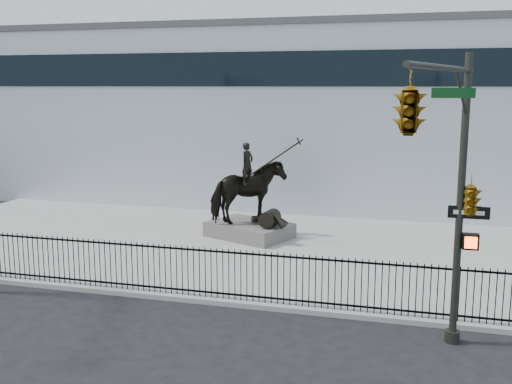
# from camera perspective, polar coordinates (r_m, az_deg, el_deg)

# --- Properties ---
(ground) EXTENTS (120.00, 120.00, 0.00)m
(ground) POSITION_cam_1_polar(r_m,az_deg,el_deg) (16.88, -6.81, -11.71)
(ground) COLOR black
(ground) RESTS_ON ground
(plaza) EXTENTS (30.00, 12.00, 0.15)m
(plaza) POSITION_cam_1_polar(r_m,az_deg,el_deg) (23.15, -0.31, -5.36)
(plaza) COLOR #9C9C99
(plaza) RESTS_ON ground
(building) EXTENTS (44.00, 14.00, 9.00)m
(building) POSITION_cam_1_polar(r_m,az_deg,el_deg) (35.05, 5.43, 7.22)
(building) COLOR silver
(building) RESTS_ON ground
(picket_fence) EXTENTS (22.10, 0.10, 1.50)m
(picket_fence) POSITION_cam_1_polar(r_m,az_deg,el_deg) (17.67, -5.34, -7.56)
(picket_fence) COLOR black
(picket_fence) RESTS_ON plaza
(statue_plinth) EXTENTS (3.76, 3.23, 0.59)m
(statue_plinth) POSITION_cam_1_polar(r_m,az_deg,el_deg) (24.42, -0.63, -3.63)
(statue_plinth) COLOR #57554F
(statue_plinth) RESTS_ON plaza
(equestrian_statue) EXTENTS (3.76, 3.14, 3.44)m
(equestrian_statue) POSITION_cam_1_polar(r_m,az_deg,el_deg) (24.07, -0.53, -0.09)
(equestrian_statue) COLOR black
(equestrian_statue) RESTS_ON statue_plinth
(traffic_signal_right) EXTENTS (2.17, 6.86, 7.00)m
(traffic_signal_right) POSITION_cam_1_polar(r_m,az_deg,el_deg) (12.58, 17.39, 3.24)
(traffic_signal_right) COLOR #272924
(traffic_signal_right) RESTS_ON ground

